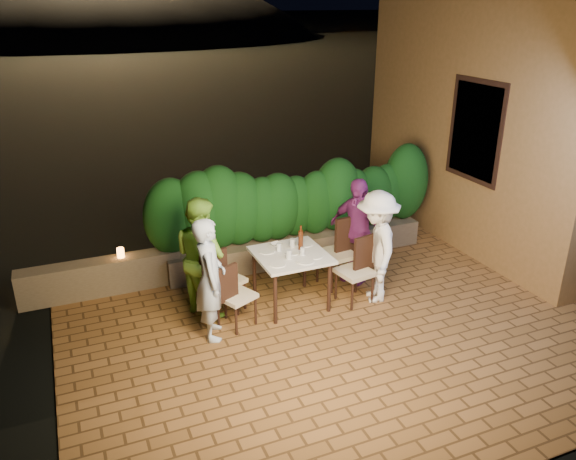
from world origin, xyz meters
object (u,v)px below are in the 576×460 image
bowl (277,244)px  chair_left_front (236,294)px  chair_left_back (226,279)px  diner_white (376,247)px  chair_right_front (355,270)px  diner_blue (210,279)px  chair_right_back (336,253)px  diner_green (202,256)px  parapet_lamp (121,253)px  diner_purple (356,231)px  dining_table (291,279)px  beer_bottle (301,238)px

bowl → chair_left_front: (-0.76, -0.54, -0.33)m
chair_left_back → diner_white: bearing=-38.5°
chair_right_front → diner_blue: (-2.01, -0.07, 0.31)m
chair_right_back → diner_green: bearing=-7.3°
chair_left_front → chair_right_back: (1.66, 0.50, 0.07)m
chair_right_front → chair_right_back: size_ratio=0.92×
bowl → parapet_lamp: size_ratio=1.10×
diner_purple → parapet_lamp: diner_purple is taller
chair_right_front → diner_blue: bearing=-8.1°
dining_table → chair_right_back: 0.87m
chair_right_front → parapet_lamp: size_ratio=6.65×
chair_right_front → chair_right_back: chair_right_back is taller
dining_table → parapet_lamp: bearing=147.2°
chair_right_back → parapet_lamp: (-2.85, 1.04, 0.06)m
diner_white → beer_bottle: bearing=-93.0°
dining_table → beer_bottle: 0.58m
chair_right_back → diner_green: size_ratio=0.64×
bowl → diner_green: diner_green is taller
beer_bottle → diner_green: bearing=170.5°
chair_left_front → diner_purple: size_ratio=0.56×
beer_bottle → parapet_lamp: 2.55m
bowl → parapet_lamp: 2.20m
diner_green → diner_purple: 2.27m
beer_bottle → chair_right_front: beer_bottle is taller
chair_right_back → chair_right_front: bearing=84.5°
diner_white → chair_left_front: bearing=-72.8°
dining_table → bowl: size_ratio=6.01×
chair_right_front → dining_table: bearing=-27.7°
diner_blue → diner_green: bearing=6.4°
diner_blue → diner_green: diner_green is taller
chair_right_back → diner_purple: size_ratio=0.65×
parapet_lamp → beer_bottle: bearing=-29.0°
diner_green → diner_white: (2.24, -0.61, -0.01)m
chair_right_front → diner_blue: size_ratio=0.60×
parapet_lamp → bowl: bearing=-27.0°
chair_left_front → diner_white: bearing=-27.1°
chair_right_front → beer_bottle: bearing=-38.3°
bowl → diner_blue: 1.28m
diner_white → parapet_lamp: (-3.15, 1.62, -0.21)m
chair_right_front → chair_left_back: bearing=-25.7°
beer_bottle → chair_right_back: bearing=16.2°
chair_right_front → diner_purple: (0.32, 0.56, 0.32)m
chair_left_front → chair_right_front: bearing=-26.1°
bowl → chair_left_back: 0.84m
chair_left_front → chair_left_back: bearing=65.7°
beer_bottle → chair_right_front: bearing=-28.2°
chair_left_front → diner_white: diner_white is taller
chair_left_front → diner_blue: 0.49m
chair_left_front → parapet_lamp: chair_left_front is taller
chair_right_back → diner_white: (0.30, -0.58, 0.27)m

